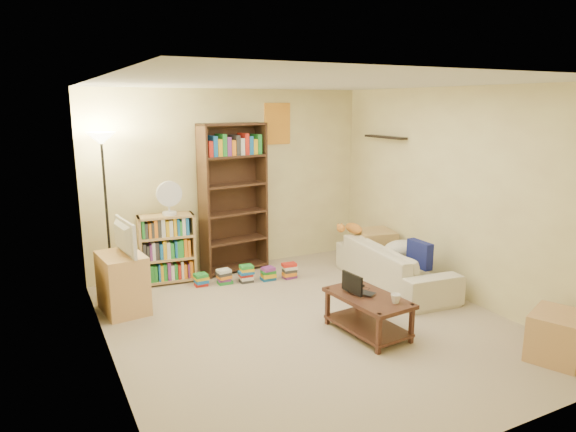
{
  "coord_description": "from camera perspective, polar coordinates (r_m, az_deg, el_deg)",
  "views": [
    {
      "loc": [
        -2.54,
        -4.45,
        2.31
      ],
      "look_at": [
        0.07,
        0.63,
        1.05
      ],
      "focal_mm": 32.0,
      "sensor_mm": 36.0,
      "label": 1
    }
  ],
  "objects": [
    {
      "name": "room",
      "position": [
        5.17,
        2.56,
        4.8
      ],
      "size": [
        4.5,
        4.54,
        2.52
      ],
      "color": "tan",
      "rests_on": "ground"
    },
    {
      "name": "sofa",
      "position": [
        6.76,
        11.69,
        -5.36
      ],
      "size": [
        2.01,
        1.1,
        0.54
      ],
      "primitive_type": "imported",
      "rotation": [
        0.0,
        0.0,
        1.47
      ],
      "color": "beige",
      "rests_on": "ground"
    },
    {
      "name": "navy_pillow",
      "position": [
        6.42,
        14.42,
        -4.14
      ],
      "size": [
        0.11,
        0.36,
        0.32
      ],
      "primitive_type": "cube",
      "rotation": [
        0.0,
        0.0,
        1.57
      ],
      "color": "navy",
      "rests_on": "sofa"
    },
    {
      "name": "cream_blanket",
      "position": [
        6.81,
        12.51,
        -3.55
      ],
      "size": [
        0.5,
        0.36,
        0.21
      ],
      "primitive_type": "ellipsoid",
      "color": "beige",
      "rests_on": "sofa"
    },
    {
      "name": "tabby_cat",
      "position": [
        7.14,
        7.06,
        -1.36
      ],
      "size": [
        0.43,
        0.19,
        0.15
      ],
      "color": "orange",
      "rests_on": "sofa"
    },
    {
      "name": "coffee_table",
      "position": [
        5.36,
        8.88,
        -10.22
      ],
      "size": [
        0.58,
        0.95,
        0.4
      ],
      "rotation": [
        0.0,
        0.0,
        0.09
      ],
      "color": "#422219",
      "rests_on": "ground"
    },
    {
      "name": "laptop",
      "position": [
        5.4,
        8.19,
        -8.24
      ],
      "size": [
        0.49,
        0.46,
        0.03
      ],
      "primitive_type": "imported",
      "rotation": [
        0.0,
        0.0,
        2.04
      ],
      "color": "black",
      "rests_on": "coffee_table"
    },
    {
      "name": "laptop_screen",
      "position": [
        5.28,
        7.14,
        -7.43
      ],
      "size": [
        0.04,
        0.3,
        0.2
      ],
      "primitive_type": "cube",
      "rotation": [
        0.0,
        0.0,
        0.09
      ],
      "color": "white",
      "rests_on": "laptop"
    },
    {
      "name": "mug",
      "position": [
        5.16,
        11.87,
        -8.97
      ],
      "size": [
        0.1,
        0.1,
        0.09
      ],
      "primitive_type": "imported",
      "rotation": [
        0.0,
        0.0,
        -0.02
      ],
      "color": "white",
      "rests_on": "coffee_table"
    },
    {
      "name": "tv_remote",
      "position": [
        5.58,
        7.67,
        -7.54
      ],
      "size": [
        0.11,
        0.17,
        0.02
      ],
      "primitive_type": "cube",
      "rotation": [
        0.0,
        0.0,
        0.39
      ],
      "color": "black",
      "rests_on": "coffee_table"
    },
    {
      "name": "tv_stand",
      "position": [
        6.1,
        -17.89,
        -7.08
      ],
      "size": [
        0.51,
        0.67,
        0.67
      ],
      "primitive_type": "cube",
      "rotation": [
        0.0,
        0.0,
        0.11
      ],
      "color": "#DEB06C",
      "rests_on": "ground"
    },
    {
      "name": "television",
      "position": [
        5.95,
        -18.23,
        -2.29
      ],
      "size": [
        0.69,
        0.24,
        0.38
      ],
      "primitive_type": "imported",
      "rotation": [
        0.0,
        0.0,
        1.68
      ],
      "color": "black",
      "rests_on": "tv_stand"
    },
    {
      "name": "tall_bookshelf",
      "position": [
        7.07,
        -6.07,
        2.38
      ],
      "size": [
        0.95,
        0.42,
        2.05
      ],
      "rotation": [
        0.0,
        0.0,
        0.12
      ],
      "color": "#402918",
      "rests_on": "ground"
    },
    {
      "name": "short_bookshelf",
      "position": [
        6.86,
        -13.29,
        -3.59
      ],
      "size": [
        0.73,
        0.35,
        0.91
      ],
      "rotation": [
        0.0,
        0.0,
        -0.1
      ],
      "color": "tan",
      "rests_on": "ground"
    },
    {
      "name": "desk_fan",
      "position": [
        6.68,
        -13.07,
        2.04
      ],
      "size": [
        0.32,
        0.18,
        0.44
      ],
      "color": "silver",
      "rests_on": "short_bookshelf"
    },
    {
      "name": "floor_lamp",
      "position": [
        6.41,
        -19.85,
        5.18
      ],
      "size": [
        0.34,
        0.34,
        1.98
      ],
      "color": "black",
      "rests_on": "ground"
    },
    {
      "name": "side_table",
      "position": [
        7.34,
        9.56,
        -3.76
      ],
      "size": [
        0.59,
        0.59,
        0.57
      ],
      "primitive_type": "cube",
      "rotation": [
        0.0,
        0.0,
        -0.22
      ],
      "color": "tan",
      "rests_on": "ground"
    },
    {
      "name": "end_cabinet",
      "position": [
        5.43,
        27.72,
        -11.72
      ],
      "size": [
        0.65,
        0.61,
        0.44
      ],
      "primitive_type": "cube",
      "rotation": [
        0.0,
        0.0,
        0.4
      ],
      "color": "tan",
      "rests_on": "ground"
    },
    {
      "name": "book_stacks",
      "position": [
        6.82,
        -4.43,
        -6.5
      ],
      "size": [
        1.33,
        0.41,
        0.23
      ],
      "color": "red",
      "rests_on": "ground"
    }
  ]
}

